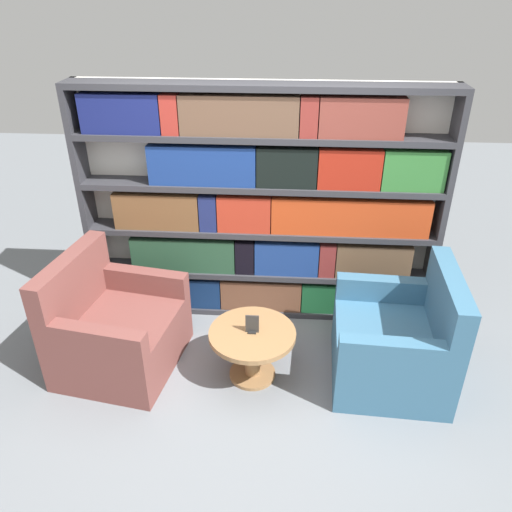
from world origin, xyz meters
name	(u,v)px	position (x,y,z in m)	size (l,w,h in m)	color
ground_plane	(249,406)	(0.00, 0.00, 0.00)	(14.00, 14.00, 0.00)	slate
bookshelf	(266,209)	(0.05, 1.27, 1.03)	(3.08, 0.30, 2.08)	silver
armchair_left	(116,330)	(-1.11, 0.43, 0.32)	(0.99, 1.05, 0.94)	brown
armchair_right	(396,343)	(1.11, 0.42, 0.32)	(0.90, 0.97, 0.94)	#386684
coffee_table	(252,345)	(0.00, 0.33, 0.31)	(0.67, 0.67, 0.43)	olive
table_sign	(252,325)	(0.00, 0.33, 0.50)	(0.10, 0.06, 0.15)	black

